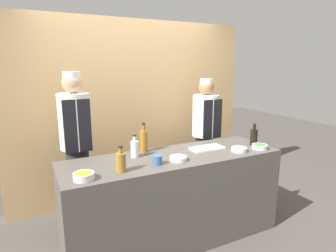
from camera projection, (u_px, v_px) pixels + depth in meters
ground_plane at (174, 237)px, 3.03m from camera, size 14.00×14.00×0.00m
cabinet_wall at (132, 111)px, 3.85m from camera, size 3.29×0.18×2.40m
counter at (174, 198)px, 2.93m from camera, size 2.24×0.70×0.93m
sauce_bowl_brown at (178, 158)px, 2.69m from camera, size 0.17×0.17×0.04m
sauce_bowl_yellow at (84, 176)px, 2.24m from camera, size 0.17×0.17×0.06m
sauce_bowl_red at (239, 149)px, 2.98m from camera, size 0.16×0.16×0.04m
sauce_bowl_green at (260, 146)px, 3.06m from camera, size 0.17×0.17×0.05m
cutting_board at (207, 148)px, 3.05m from camera, size 0.36×0.18×0.02m
bottle_clear at (135, 148)px, 2.77m from camera, size 0.08×0.08×0.23m
bottle_soy at (254, 137)px, 3.19m from camera, size 0.08×0.08×0.25m
bottle_vinegar at (121, 162)px, 2.39m from camera, size 0.09×0.09×0.23m
bottle_amber at (144, 141)px, 2.94m from camera, size 0.08×0.08×0.31m
cup_blue at (157, 160)px, 2.58m from camera, size 0.09×0.09×0.09m
chef_left at (77, 145)px, 3.06m from camera, size 0.34×0.34×1.76m
chef_right at (205, 135)px, 3.81m from camera, size 0.35×0.35×1.64m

